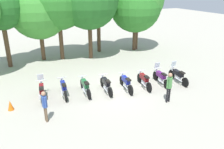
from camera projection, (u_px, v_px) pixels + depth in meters
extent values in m
plane|color=#ADA899|center=(115.00, 90.00, 14.68)|extent=(80.00, 80.00, 0.00)
cylinder|color=black|center=(42.00, 89.00, 14.09)|extent=(0.20, 0.65, 0.64)
cylinder|color=black|center=(42.00, 100.00, 12.72)|extent=(0.20, 0.65, 0.64)
cube|color=silver|center=(41.00, 84.00, 13.97)|extent=(0.18, 0.37, 0.04)
cube|color=maroon|center=(42.00, 89.00, 13.32)|extent=(0.41, 0.98, 0.30)
cube|color=silver|center=(42.00, 93.00, 13.38)|extent=(0.28, 0.43, 0.24)
cube|color=black|center=(41.00, 88.00, 12.89)|extent=(0.31, 0.47, 0.08)
cylinder|color=silver|center=(41.00, 85.00, 13.90)|extent=(0.09, 0.23, 0.64)
cylinder|color=silver|center=(41.00, 80.00, 13.69)|extent=(0.62, 0.14, 0.04)
sphere|color=silver|center=(41.00, 81.00, 13.85)|extent=(0.18, 0.18, 0.16)
cylinder|color=silver|center=(39.00, 97.00, 13.09)|extent=(0.18, 0.70, 0.07)
cube|color=silver|center=(40.00, 77.00, 13.67)|extent=(0.38, 0.19, 0.39)
cylinder|color=black|center=(62.00, 86.00, 14.52)|extent=(0.18, 0.65, 0.64)
cylinder|color=black|center=(66.00, 96.00, 13.16)|extent=(0.18, 0.65, 0.64)
cube|color=silver|center=(62.00, 81.00, 14.39)|extent=(0.16, 0.37, 0.04)
cube|color=navy|center=(63.00, 85.00, 13.75)|extent=(0.38, 0.98, 0.30)
cube|color=silver|center=(64.00, 90.00, 13.81)|extent=(0.27, 0.42, 0.24)
cube|color=black|center=(64.00, 85.00, 13.33)|extent=(0.29, 0.47, 0.08)
cylinder|color=silver|center=(62.00, 82.00, 14.32)|extent=(0.08, 0.23, 0.64)
cylinder|color=silver|center=(62.00, 77.00, 14.12)|extent=(0.62, 0.11, 0.04)
sphere|color=silver|center=(62.00, 78.00, 14.28)|extent=(0.18, 0.18, 0.16)
cylinder|color=silver|center=(62.00, 93.00, 13.52)|extent=(0.16, 0.70, 0.07)
cylinder|color=black|center=(82.00, 84.00, 14.75)|extent=(0.15, 0.65, 0.64)
cylinder|color=black|center=(89.00, 94.00, 13.42)|extent=(0.15, 0.65, 0.64)
cube|color=silver|center=(82.00, 79.00, 14.63)|extent=(0.15, 0.37, 0.04)
cube|color=#1E6033|center=(85.00, 83.00, 14.00)|extent=(0.34, 0.97, 0.30)
cube|color=silver|center=(85.00, 88.00, 14.05)|extent=(0.25, 0.42, 0.24)
cube|color=black|center=(87.00, 83.00, 13.58)|extent=(0.28, 0.46, 0.08)
cylinder|color=silver|center=(82.00, 80.00, 14.56)|extent=(0.07, 0.23, 0.64)
cylinder|color=silver|center=(82.00, 76.00, 14.36)|extent=(0.62, 0.09, 0.04)
sphere|color=silver|center=(82.00, 77.00, 14.51)|extent=(0.17, 0.17, 0.16)
cylinder|color=silver|center=(84.00, 91.00, 13.76)|extent=(0.13, 0.70, 0.07)
cylinder|color=black|center=(102.00, 82.00, 15.01)|extent=(0.17, 0.65, 0.64)
cylinder|color=black|center=(110.00, 92.00, 13.66)|extent=(0.17, 0.65, 0.64)
cube|color=silver|center=(102.00, 78.00, 14.88)|extent=(0.16, 0.37, 0.04)
cube|color=black|center=(106.00, 82.00, 14.25)|extent=(0.36, 0.97, 0.30)
cube|color=silver|center=(106.00, 86.00, 14.30)|extent=(0.26, 0.42, 0.24)
cube|color=black|center=(108.00, 81.00, 13.83)|extent=(0.29, 0.46, 0.08)
cylinder|color=silver|center=(103.00, 79.00, 14.81)|extent=(0.07, 0.23, 0.64)
cylinder|color=silver|center=(103.00, 74.00, 14.61)|extent=(0.62, 0.10, 0.04)
sphere|color=silver|center=(103.00, 75.00, 14.77)|extent=(0.18, 0.18, 0.16)
cylinder|color=silver|center=(105.00, 89.00, 14.01)|extent=(0.14, 0.70, 0.07)
cylinder|color=black|center=(122.00, 81.00, 15.29)|extent=(0.19, 0.65, 0.64)
cylinder|color=black|center=(131.00, 90.00, 13.93)|extent=(0.19, 0.65, 0.64)
cube|color=silver|center=(122.00, 76.00, 15.17)|extent=(0.17, 0.37, 0.04)
cube|color=navy|center=(126.00, 80.00, 14.52)|extent=(0.40, 0.98, 0.30)
cube|color=silver|center=(126.00, 84.00, 14.58)|extent=(0.28, 0.43, 0.24)
cube|color=black|center=(128.00, 79.00, 14.10)|extent=(0.30, 0.47, 0.08)
cylinder|color=silver|center=(122.00, 77.00, 15.10)|extent=(0.08, 0.23, 0.64)
cylinder|color=silver|center=(123.00, 73.00, 14.89)|extent=(0.62, 0.13, 0.04)
sphere|color=silver|center=(122.00, 74.00, 15.05)|extent=(0.18, 0.18, 0.16)
cylinder|color=silver|center=(125.00, 87.00, 14.29)|extent=(0.17, 0.70, 0.07)
cylinder|color=black|center=(140.00, 78.00, 15.68)|extent=(0.21, 0.65, 0.64)
cylinder|color=black|center=(149.00, 87.00, 14.30)|extent=(0.21, 0.65, 0.64)
cube|color=silver|center=(140.00, 74.00, 15.56)|extent=(0.18, 0.38, 0.04)
cube|color=maroon|center=(144.00, 77.00, 14.90)|extent=(0.43, 0.98, 0.30)
cube|color=silver|center=(144.00, 81.00, 14.96)|extent=(0.29, 0.43, 0.24)
cube|color=black|center=(147.00, 77.00, 14.48)|extent=(0.32, 0.48, 0.08)
cylinder|color=silver|center=(140.00, 74.00, 15.48)|extent=(0.09, 0.23, 0.64)
cylinder|color=silver|center=(141.00, 70.00, 15.28)|extent=(0.62, 0.15, 0.04)
sphere|color=silver|center=(140.00, 71.00, 15.44)|extent=(0.19, 0.19, 0.16)
cylinder|color=silver|center=(144.00, 84.00, 14.67)|extent=(0.19, 0.70, 0.07)
cylinder|color=black|center=(156.00, 76.00, 16.09)|extent=(0.20, 0.65, 0.64)
cylinder|color=black|center=(167.00, 84.00, 14.72)|extent=(0.20, 0.65, 0.64)
cube|color=silver|center=(156.00, 71.00, 15.96)|extent=(0.18, 0.37, 0.04)
cube|color=#59196B|center=(161.00, 75.00, 15.32)|extent=(0.41, 0.98, 0.30)
cube|color=silver|center=(161.00, 79.00, 15.37)|extent=(0.28, 0.43, 0.24)
cube|color=black|center=(164.00, 74.00, 14.89)|extent=(0.31, 0.47, 0.08)
cylinder|color=silver|center=(156.00, 72.00, 15.89)|extent=(0.09, 0.23, 0.64)
cylinder|color=silver|center=(157.00, 68.00, 15.69)|extent=(0.62, 0.13, 0.04)
sphere|color=silver|center=(156.00, 69.00, 15.85)|extent=(0.18, 0.18, 0.16)
cylinder|color=silver|center=(161.00, 82.00, 15.08)|extent=(0.18, 0.70, 0.07)
cube|color=silver|center=(157.00, 65.00, 15.67)|extent=(0.38, 0.19, 0.39)
cylinder|color=black|center=(172.00, 74.00, 16.38)|extent=(0.17, 0.65, 0.64)
cylinder|color=black|center=(185.00, 82.00, 15.03)|extent=(0.17, 0.65, 0.64)
cube|color=silver|center=(172.00, 70.00, 16.25)|extent=(0.16, 0.37, 0.04)
cube|color=black|center=(178.00, 73.00, 15.62)|extent=(0.36, 0.97, 0.30)
cube|color=silver|center=(178.00, 77.00, 15.68)|extent=(0.26, 0.42, 0.24)
cube|color=black|center=(182.00, 73.00, 15.20)|extent=(0.28, 0.46, 0.08)
cylinder|color=silver|center=(173.00, 71.00, 16.18)|extent=(0.07, 0.23, 0.64)
cylinder|color=silver|center=(174.00, 67.00, 15.98)|extent=(0.62, 0.10, 0.04)
sphere|color=silver|center=(173.00, 68.00, 16.14)|extent=(0.18, 0.18, 0.16)
cylinder|color=silver|center=(179.00, 80.00, 15.38)|extent=(0.14, 0.70, 0.07)
cube|color=silver|center=(174.00, 64.00, 15.96)|extent=(0.37, 0.17, 0.39)
cylinder|color=black|center=(167.00, 95.00, 13.00)|extent=(0.12, 0.12, 0.88)
cylinder|color=black|center=(169.00, 95.00, 13.09)|extent=(0.12, 0.12, 0.88)
cube|color=#4C8C47|center=(169.00, 83.00, 12.76)|extent=(0.24, 0.22, 0.66)
cylinder|color=#4C8C47|center=(167.00, 83.00, 12.68)|extent=(0.09, 0.09, 0.63)
cylinder|color=#4C8C47|center=(172.00, 82.00, 12.83)|extent=(0.09, 0.09, 0.63)
sphere|color=#A87A5B|center=(170.00, 75.00, 12.58)|extent=(0.26, 0.26, 0.24)
cylinder|color=brown|center=(46.00, 115.00, 11.16)|extent=(0.12, 0.12, 0.79)
cylinder|color=brown|center=(45.00, 113.00, 11.29)|extent=(0.12, 0.12, 0.79)
cube|color=#33519E|center=(44.00, 102.00, 10.96)|extent=(0.23, 0.24, 0.59)
cylinder|color=#33519E|center=(45.00, 103.00, 10.84)|extent=(0.09, 0.09, 0.56)
cylinder|color=#33519E|center=(43.00, 100.00, 11.08)|extent=(0.09, 0.09, 0.56)
sphere|color=#A87A5B|center=(43.00, 94.00, 10.80)|extent=(0.24, 0.24, 0.21)
cylinder|color=brown|center=(7.00, 46.00, 18.20)|extent=(0.36, 0.36, 3.55)
sphere|color=#236623|center=(0.00, 7.00, 17.08)|extent=(3.49, 3.49, 3.49)
cylinder|color=brown|center=(42.00, 45.00, 20.11)|extent=(0.36, 0.36, 2.65)
sphere|color=#3D8E33|center=(38.00, 10.00, 18.98)|extent=(4.95, 4.95, 4.95)
cylinder|color=brown|center=(61.00, 41.00, 20.16)|extent=(0.36, 0.36, 3.39)
sphere|color=#2D7A28|center=(58.00, 0.00, 18.89)|extent=(4.96, 4.96, 4.96)
cylinder|color=brown|center=(90.00, 40.00, 20.43)|extent=(0.36, 0.36, 3.38)
cylinder|color=brown|center=(99.00, 34.00, 22.45)|extent=(0.36, 0.36, 3.57)
sphere|color=#3D8E33|center=(98.00, 0.00, 21.27)|extent=(4.02, 4.02, 4.02)
cylinder|color=brown|center=(134.00, 37.00, 23.18)|extent=(0.36, 0.36, 2.59)
sphere|color=#2D7A28|center=(135.00, 6.00, 22.06)|extent=(5.00, 5.00, 5.00)
cylinder|color=brown|center=(136.00, 34.00, 23.42)|extent=(0.36, 0.36, 3.20)
cone|color=orange|center=(10.00, 105.00, 12.27)|extent=(0.32, 0.32, 0.55)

